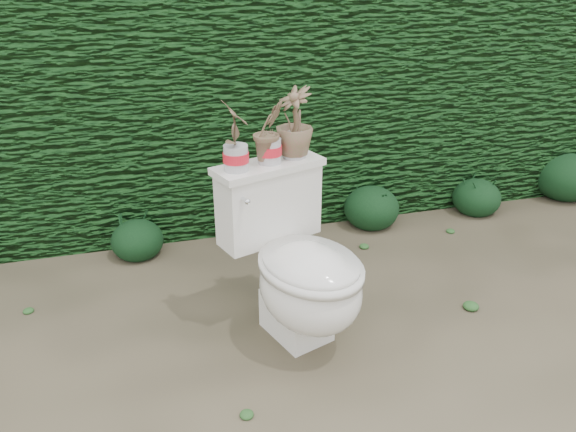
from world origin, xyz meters
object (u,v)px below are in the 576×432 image
object	(u,v)px
toilet	(299,269)
potted_plant_left	(235,137)
potted_plant_center	(269,134)
potted_plant_right	(294,124)

from	to	relation	value
toilet	potted_plant_left	world-z (taller)	potted_plant_left
potted_plant_left	potted_plant_center	xyz separation A→B (m)	(0.16, 0.05, -0.01)
toilet	potted_plant_center	world-z (taller)	potted_plant_center
toilet	potted_plant_right	xyz separation A→B (m)	(0.05, 0.27, 0.57)
toilet	potted_plant_right	bearing A→B (deg)	60.00
potted_plant_left	toilet	bearing A→B (deg)	-124.34
potted_plant_center	potted_plant_right	world-z (taller)	potted_plant_right
potted_plant_left	potted_plant_center	bearing A→B (deg)	-68.31
toilet	potted_plant_left	distance (m)	0.63
potted_plant_left	potted_plant_center	world-z (taller)	potted_plant_left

